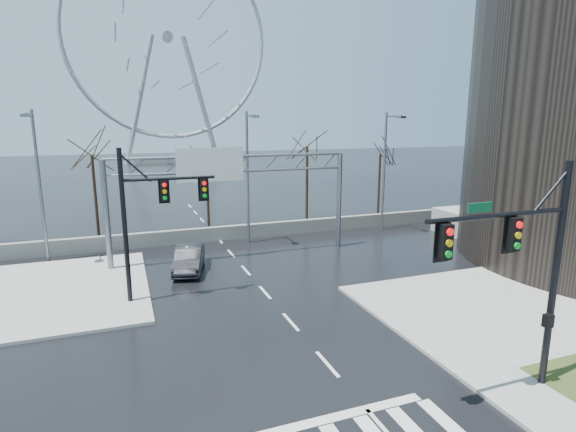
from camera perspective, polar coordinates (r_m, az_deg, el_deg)
name	(u,v)px	position (r m, az deg, el deg)	size (l,w,h in m)	color
ground	(327,364)	(18.40, 5.01, -18.22)	(260.00, 260.00, 0.00)	black
sidewalk_right_ext	(490,307)	(25.26, 24.23, -10.45)	(12.00, 10.00, 0.15)	gray
sidewalk_far	(52,292)	(28.16, -27.77, -8.51)	(10.00, 12.00, 0.15)	gray
barrier_wall	(219,233)	(36.09, -8.72, -2.20)	(52.00, 0.50, 1.10)	slate
signal_mast_near	(528,259)	(16.48, 28.18, -4.84)	(5.52, 0.41, 8.00)	black
signal_mast_far	(147,211)	(23.73, -17.42, 0.66)	(4.72, 0.41, 8.00)	black
sign_gantry	(227,184)	(30.30, -7.71, 4.08)	(16.36, 0.40, 7.60)	slate
streetlight_left	(38,175)	(33.05, -29.19, 4.56)	(0.50, 2.55, 10.00)	slate
streetlight_mid	(249,168)	(33.88, -5.03, 6.15)	(0.50, 2.55, 10.00)	slate
streetlight_right	(387,163)	(38.82, 12.42, 6.64)	(0.50, 2.55, 10.00)	slate
tree_left	(93,165)	(38.03, -23.57, 5.97)	(3.75, 3.75, 7.50)	black
tree_center	(207,170)	(39.66, -10.28, 5.79)	(3.25, 3.25, 6.50)	black
tree_right	(307,156)	(41.18, 2.44, 7.64)	(3.90, 3.90, 7.80)	black
tree_far_right	(380,162)	(45.38, 11.60, 6.78)	(3.40, 3.40, 6.80)	black
ferris_wheel	(168,46)	(111.29, -14.99, 20.17)	(45.00, 6.00, 50.91)	gray
car	(189,259)	(29.05, -12.46, -5.35)	(1.62, 4.65, 1.53)	black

